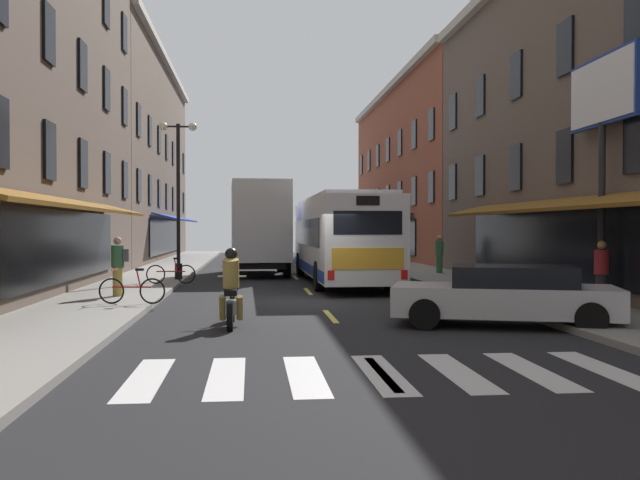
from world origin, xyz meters
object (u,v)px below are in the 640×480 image
(sedan_near, at_px, (253,252))
(pedestrian_near, at_px, (118,265))
(bicycle_near, at_px, (171,273))
(bicycle_mid, at_px, (132,290))
(pedestrian_far, at_px, (602,272))
(billboard_sign, at_px, (602,113))
(street_lamp_twin, at_px, (178,193))
(transit_bus, at_px, (339,238))
(box_truck, at_px, (259,229))
(motorcycle_rider, at_px, (231,293))
(sedan_mid, at_px, (506,295))
(pedestrian_mid, at_px, (439,254))

(sedan_near, distance_m, pedestrian_near, 20.12)
(pedestrian_near, bearing_deg, bicycle_near, -16.98)
(bicycle_mid, bearing_deg, pedestrian_far, -7.68)
(billboard_sign, bearing_deg, street_lamp_twin, 139.92)
(transit_bus, distance_m, bicycle_near, 6.52)
(box_truck, bearing_deg, sedan_near, 91.54)
(box_truck, xyz_separation_m, motorcycle_rider, (-0.78, -16.06, -1.35))
(sedan_mid, height_order, pedestrian_near, pedestrian_near)
(pedestrian_near, bearing_deg, pedestrian_mid, -56.78)
(bicycle_near, height_order, street_lamp_twin, street_lamp_twin)
(box_truck, relative_size, motorcycle_rider, 3.31)
(transit_bus, distance_m, pedestrian_near, 9.43)
(sedan_mid, xyz_separation_m, bicycle_near, (-8.15, 10.46, -0.16))
(transit_bus, bearing_deg, bicycle_near, -163.93)
(sedan_mid, height_order, pedestrian_far, pedestrian_far)
(pedestrian_near, distance_m, street_lamp_twin, 6.95)
(box_truck, bearing_deg, bicycle_mid, -104.92)
(street_lamp_twin, bearing_deg, transit_bus, -3.08)
(sedan_near, height_order, pedestrian_far, pedestrian_far)
(transit_bus, relative_size, sedan_mid, 2.50)
(sedan_mid, bearing_deg, sedan_near, 101.49)
(box_truck, bearing_deg, billboard_sign, -58.40)
(sedan_near, relative_size, pedestrian_mid, 2.76)
(pedestrian_mid, distance_m, pedestrian_far, 12.86)
(billboard_sign, relative_size, pedestrian_far, 3.89)
(box_truck, height_order, pedestrian_mid, box_truck)
(bicycle_near, relative_size, pedestrian_mid, 1.05)
(transit_bus, xyz_separation_m, sedan_near, (-3.26, 13.63, -1.01))
(bicycle_near, bearing_deg, sedan_mid, -52.06)
(motorcycle_rider, xyz_separation_m, bicycle_near, (-2.37, 9.86, -0.21))
(bicycle_mid, xyz_separation_m, pedestrian_mid, (11.14, 11.26, 0.47))
(sedan_mid, distance_m, pedestrian_near, 11.00)
(sedan_mid, relative_size, motorcycle_rider, 2.39)
(bicycle_near, bearing_deg, box_truck, 63.09)
(transit_bus, bearing_deg, pedestrian_mid, 32.07)
(pedestrian_mid, bearing_deg, street_lamp_twin, -157.92)
(billboard_sign, xyz_separation_m, motorcycle_rider, (-9.33, -2.16, -4.31))
(pedestrian_near, bearing_deg, bicycle_mid, -165.27)
(sedan_near, bearing_deg, pedestrian_far, -69.89)
(pedestrian_near, bearing_deg, billboard_sign, -109.04)
(bicycle_near, bearing_deg, motorcycle_rider, -76.49)
(motorcycle_rider, bearing_deg, sedan_near, 88.80)
(street_lamp_twin, bearing_deg, pedestrian_far, -41.68)
(billboard_sign, distance_m, transit_bus, 11.47)
(sedan_mid, height_order, pedestrian_mid, pedestrian_mid)
(box_truck, relative_size, pedestrian_near, 4.06)
(bicycle_near, distance_m, street_lamp_twin, 3.59)
(motorcycle_rider, relative_size, street_lamp_twin, 0.35)
(billboard_sign, bearing_deg, bicycle_mid, 174.30)
(box_truck, relative_size, sedan_mid, 1.39)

